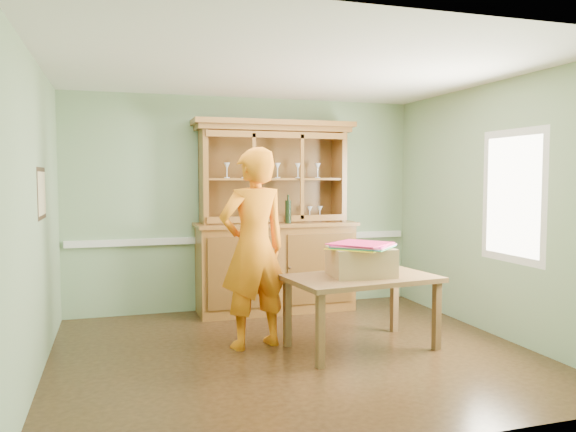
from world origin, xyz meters
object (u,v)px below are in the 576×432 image
object	(u,v)px
dining_table	(361,285)
person	(254,248)
china_hutch	(275,245)
cardboard_box	(361,262)

from	to	relation	value
dining_table	person	xyz separation A→B (m)	(-1.01, 0.35, 0.36)
china_hutch	person	xyz separation A→B (m)	(-0.62, -1.42, 0.15)
china_hutch	cardboard_box	xyz separation A→B (m)	(0.38, -1.75, 0.02)
china_hutch	cardboard_box	size ratio (longest dim) A/B	4.00
dining_table	person	bearing A→B (deg)	153.75
china_hutch	dining_table	size ratio (longest dim) A/B	1.56
dining_table	cardboard_box	xyz separation A→B (m)	(-0.00, 0.02, 0.22)
dining_table	person	size ratio (longest dim) A/B	0.77
dining_table	cardboard_box	distance (m)	0.23
china_hutch	dining_table	distance (m)	1.82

